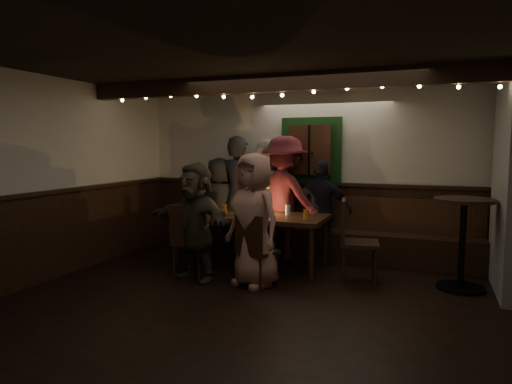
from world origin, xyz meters
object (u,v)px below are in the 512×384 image
at_px(dining_table, 251,219).
at_px(chair_end, 352,235).
at_px(person_e, 322,211).
at_px(person_a, 220,205).
at_px(person_c, 266,198).
at_px(person_b, 238,195).
at_px(person_g, 254,220).
at_px(chair_near_right, 254,246).
at_px(high_top, 463,232).
at_px(chair_near_left, 189,236).
at_px(person_f, 196,221).
at_px(person_d, 285,198).

xyz_separation_m(dining_table, chair_end, (1.44, -0.12, -0.11)).
bearing_deg(dining_table, person_e, 40.57).
relative_size(person_a, person_c, 0.84).
height_order(dining_table, person_c, person_c).
bearing_deg(person_e, person_b, -6.61).
bearing_deg(person_g, chair_near_right, -47.57).
relative_size(person_a, person_g, 0.94).
bearing_deg(high_top, person_g, -162.33).
xyz_separation_m(dining_table, chair_near_right, (0.37, -0.83, -0.19)).
height_order(person_e, person_g, person_g).
distance_m(chair_end, person_c, 1.76).
height_order(dining_table, person_e, person_e).
height_order(chair_near_left, person_f, person_f).
height_order(high_top, person_a, person_a).
height_order(dining_table, chair_near_left, chair_near_left).
bearing_deg(person_g, person_b, 143.93).
bearing_deg(person_b, chair_end, 160.94).
bearing_deg(person_b, person_g, 124.29).
bearing_deg(person_c, person_e, -162.99).
bearing_deg(person_g, person_e, 95.64).
bearing_deg(person_f, chair_near_left, 179.84).
relative_size(chair_end, person_g, 0.64).
distance_m(person_b, person_f, 1.53).
bearing_deg(chair_near_right, person_g, 108.64).
distance_m(chair_near_left, person_c, 1.65).
xyz_separation_m(high_top, person_e, (-1.88, 0.74, 0.06)).
bearing_deg(chair_near_left, person_a, 100.28).
distance_m(dining_table, person_f, 0.91).
height_order(person_a, person_c, person_c).
height_order(chair_near_left, person_b, person_b).
bearing_deg(dining_table, person_d, 64.68).
bearing_deg(chair_near_left, chair_near_right, -4.93).
height_order(chair_end, high_top, high_top).
xyz_separation_m(dining_table, person_e, (0.84, 0.72, 0.06)).
bearing_deg(person_a, dining_table, 139.83).
xyz_separation_m(chair_near_left, person_c, (0.52, 1.52, 0.36)).
relative_size(person_e, person_f, 1.00).
bearing_deg(person_e, chair_end, 118.40).
bearing_deg(person_g, person_d, 116.10).
xyz_separation_m(person_a, person_e, (1.68, -0.00, -0.01)).
bearing_deg(dining_table, person_f, -118.36).
xyz_separation_m(person_f, person_g, (0.79, 0.03, 0.06)).
height_order(chair_near_right, person_b, person_b).
xyz_separation_m(chair_near_left, high_top, (3.29, 0.73, 0.15)).
bearing_deg(chair_near_left, person_b, 87.83).
bearing_deg(chair_end, person_e, 125.22).
distance_m(high_top, person_d, 2.52).
relative_size(dining_table, person_b, 1.13).
bearing_deg(person_f, person_b, 114.08).
xyz_separation_m(person_d, person_f, (-0.73, -1.43, -0.17)).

